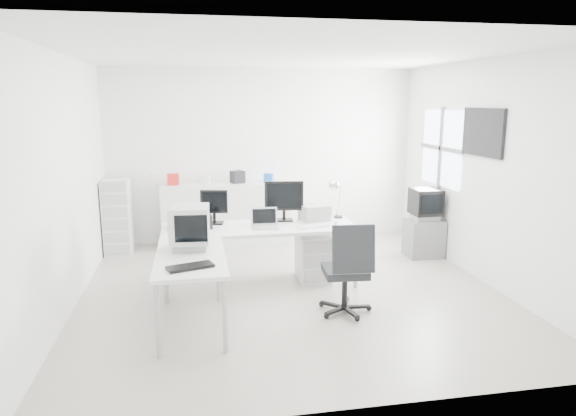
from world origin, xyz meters
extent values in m
cube|color=silver|center=(0.00, 0.00, 0.00)|extent=(5.00, 5.00, 0.01)
cube|color=white|center=(0.00, 0.00, 2.80)|extent=(5.00, 5.00, 0.01)
cube|color=white|center=(0.00, 2.50, 1.40)|extent=(5.00, 0.02, 2.80)
cube|color=white|center=(-2.50, 0.00, 1.40)|extent=(0.02, 5.00, 2.80)
cube|color=white|center=(2.50, 0.00, 1.40)|extent=(0.02, 5.00, 2.80)
cube|color=silver|center=(0.37, 0.38, 0.30)|extent=(0.40, 0.50, 0.60)
cube|color=black|center=(-1.18, 0.43, 0.84)|extent=(0.53, 0.44, 0.17)
cube|color=silver|center=(0.32, 0.18, 0.76)|extent=(0.43, 0.24, 0.02)
sphere|color=silver|center=(0.62, 0.23, 0.78)|extent=(0.06, 0.06, 0.06)
cube|color=#9F9F9F|center=(0.42, 0.55, 0.85)|extent=(0.41, 0.37, 0.20)
cube|color=black|center=(-1.18, -1.17, 0.76)|extent=(0.46, 0.30, 0.03)
cube|color=slate|center=(2.22, 1.07, 0.28)|extent=(0.52, 0.42, 0.56)
cube|color=silver|center=(-0.64, 2.24, 0.50)|extent=(2.01, 0.50, 1.00)
cube|color=red|center=(-1.44, 2.24, 1.09)|extent=(0.18, 0.16, 0.17)
cube|color=silver|center=(-0.94, 2.24, 1.07)|extent=(0.16, 0.15, 0.13)
cube|color=black|center=(-0.44, 2.24, 1.10)|extent=(0.24, 0.24, 0.19)
cube|color=blue|center=(0.06, 2.24, 1.07)|extent=(0.18, 0.17, 0.14)
cylinder|color=silver|center=(-1.74, 2.28, 1.11)|extent=(0.07, 0.07, 0.22)
cube|color=silver|center=(-2.28, 2.05, 0.56)|extent=(0.39, 0.47, 1.13)
camera|label=1|loc=(-1.11, -5.84, 2.29)|focal=32.00mm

